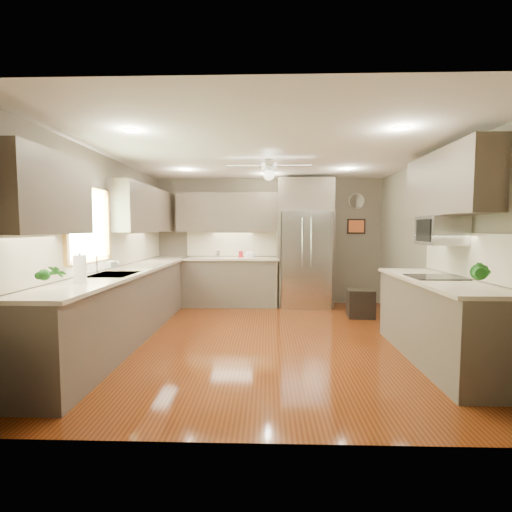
# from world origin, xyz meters

# --- Properties ---
(floor) EXTENTS (5.00, 5.00, 0.00)m
(floor) POSITION_xyz_m (0.00, 0.00, 0.00)
(floor) COLOR #4C1E0A
(floor) RESTS_ON ground
(ceiling) EXTENTS (5.00, 5.00, 0.00)m
(ceiling) POSITION_xyz_m (0.00, 0.00, 2.50)
(ceiling) COLOR white
(ceiling) RESTS_ON ground
(wall_back) EXTENTS (4.50, 0.00, 4.50)m
(wall_back) POSITION_xyz_m (0.00, 2.50, 1.25)
(wall_back) COLOR brown
(wall_back) RESTS_ON ground
(wall_front) EXTENTS (4.50, 0.00, 4.50)m
(wall_front) POSITION_xyz_m (0.00, -2.50, 1.25)
(wall_front) COLOR brown
(wall_front) RESTS_ON ground
(wall_left) EXTENTS (0.00, 5.00, 5.00)m
(wall_left) POSITION_xyz_m (-2.25, 0.00, 1.25)
(wall_left) COLOR brown
(wall_left) RESTS_ON ground
(wall_right) EXTENTS (0.00, 5.00, 5.00)m
(wall_right) POSITION_xyz_m (2.25, 0.00, 1.25)
(wall_right) COLOR brown
(wall_right) RESTS_ON ground
(canister_b) EXTENTS (0.10, 0.10, 0.13)m
(canister_b) POSITION_xyz_m (-0.99, 2.23, 1.01)
(canister_b) COLOR silver
(canister_b) RESTS_ON back_run
(canister_d) EXTENTS (0.11, 0.11, 0.13)m
(canister_d) POSITION_xyz_m (-0.54, 2.24, 1.00)
(canister_d) COLOR maroon
(canister_d) RESTS_ON back_run
(soap_bottle) EXTENTS (0.11, 0.11, 0.19)m
(soap_bottle) POSITION_xyz_m (-2.06, -0.19, 1.03)
(soap_bottle) COLOR white
(soap_bottle) RESTS_ON left_run
(potted_plant_left) EXTENTS (0.18, 0.13, 0.33)m
(potted_plant_left) POSITION_xyz_m (-1.94, -1.78, 1.10)
(potted_plant_left) COLOR #1F611B
(potted_plant_left) RESTS_ON left_run
(potted_plant_right) EXTENTS (0.23, 0.21, 0.34)m
(potted_plant_right) POSITION_xyz_m (1.92, -1.60, 1.11)
(potted_plant_right) COLOR #1F611B
(potted_plant_right) RESTS_ON right_run
(bowl) EXTENTS (0.20, 0.20, 0.05)m
(bowl) POSITION_xyz_m (-0.36, 2.19, 0.96)
(bowl) COLOR #C2B392
(bowl) RESTS_ON back_run
(left_run) EXTENTS (0.65, 4.70, 1.45)m
(left_run) POSITION_xyz_m (-1.95, 0.15, 0.48)
(left_run) COLOR brown
(left_run) RESTS_ON ground
(back_run) EXTENTS (1.85, 0.65, 1.45)m
(back_run) POSITION_xyz_m (-0.72, 2.20, 0.48)
(back_run) COLOR brown
(back_run) RESTS_ON ground
(uppers) EXTENTS (4.50, 4.70, 0.95)m
(uppers) POSITION_xyz_m (-0.74, 0.71, 1.87)
(uppers) COLOR brown
(uppers) RESTS_ON wall_left
(window) EXTENTS (0.05, 1.12, 0.92)m
(window) POSITION_xyz_m (-2.22, -0.50, 1.55)
(window) COLOR #BFF2B2
(window) RESTS_ON wall_left
(sink) EXTENTS (0.50, 0.70, 0.32)m
(sink) POSITION_xyz_m (-1.93, -0.50, 0.91)
(sink) COLOR silver
(sink) RESTS_ON left_run
(refrigerator) EXTENTS (1.06, 0.75, 2.45)m
(refrigerator) POSITION_xyz_m (0.70, 2.16, 1.19)
(refrigerator) COLOR silver
(refrigerator) RESTS_ON ground
(right_run) EXTENTS (0.70, 2.20, 1.45)m
(right_run) POSITION_xyz_m (1.93, -0.80, 0.48)
(right_run) COLOR brown
(right_run) RESTS_ON ground
(microwave) EXTENTS (0.43, 0.55, 0.34)m
(microwave) POSITION_xyz_m (2.03, -0.55, 1.48)
(microwave) COLOR silver
(microwave) RESTS_ON wall_right
(ceiling_fan) EXTENTS (1.18, 1.18, 0.32)m
(ceiling_fan) POSITION_xyz_m (-0.00, 0.30, 2.33)
(ceiling_fan) COLOR white
(ceiling_fan) RESTS_ON ceiling
(recessed_lights) EXTENTS (2.84, 3.14, 0.01)m
(recessed_lights) POSITION_xyz_m (-0.04, 0.40, 2.49)
(recessed_lights) COLOR white
(recessed_lights) RESTS_ON ceiling
(wall_clock) EXTENTS (0.30, 0.03, 0.30)m
(wall_clock) POSITION_xyz_m (1.75, 2.48, 2.05)
(wall_clock) COLOR white
(wall_clock) RESTS_ON wall_back
(framed_print) EXTENTS (0.36, 0.03, 0.30)m
(framed_print) POSITION_xyz_m (1.75, 2.48, 1.55)
(framed_print) COLOR black
(framed_print) RESTS_ON wall_back
(stool) EXTENTS (0.47, 0.47, 0.49)m
(stool) POSITION_xyz_m (1.57, 1.29, 0.24)
(stool) COLOR black
(stool) RESTS_ON ground
(paper_towel) EXTENTS (0.13, 0.13, 0.32)m
(paper_towel) POSITION_xyz_m (-1.96, -1.24, 1.08)
(paper_towel) COLOR white
(paper_towel) RESTS_ON left_run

